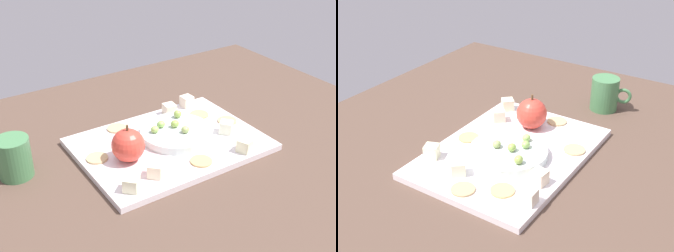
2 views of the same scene
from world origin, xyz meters
TOP-DOWN VIEW (x-y plane):
  - table at (0.00, 0.00)cm, footprint 114.16×96.54cm
  - platter at (-0.90, 3.00)cm, footprint 39.51×28.71cm
  - serving_dish at (1.45, 3.99)cm, footprint 16.14×16.14cm
  - apple_whole at (-11.90, 1.58)cm, footprint 6.91×6.91cm
  - apple_stem at (-11.90, 1.58)cm, footprint 0.50×0.50cm
  - cheese_cube_0 at (11.95, -0.61)cm, footprint 3.86×3.86cm
  - cheese_cube_1 at (10.14, -8.88)cm, footprint 3.56×3.56cm
  - cheese_cube_2 at (-16.46, -7.80)cm, footprint 3.88×3.88cm
  - cheese_cube_3 at (-10.41, -6.39)cm, footprint 3.88×3.88cm
  - cheese_cube_4 at (12.24, 15.18)cm, footprint 2.84×2.84cm
  - cheese_cube_5 at (6.12, 13.87)cm, footprint 3.00×3.00cm
  - cracker_0 at (-7.99, 14.32)cm, footprint 4.52×4.52cm
  - cracker_1 at (-17.24, 5.38)cm, footprint 4.52×4.52cm
  - cracker_2 at (0.13, -7.24)cm, footprint 4.52×4.52cm
  - cracker_3 at (15.59, 3.31)cm, footprint 4.52×4.52cm
  - cracker_4 at (11.97, 9.54)cm, footprint 4.52×4.52cm
  - grape_0 at (4.93, 8.57)cm, footprint 1.90×1.71cm
  - grape_1 at (-3.17, 5.45)cm, footprint 1.90×1.71cm
  - grape_2 at (2.33, 1.74)cm, footprint 1.90×1.71cm
  - grape_3 at (1.81, 5.04)cm, footprint 1.90×1.71cm
  - grape_4 at (-0.79, 6.72)cm, footprint 1.90×1.71cm
  - cup at (-32.35, 10.76)cm, footprint 6.73×9.81cm

SIDE VIEW (x-z plane):
  - table at x=0.00cm, z-range 0.00..4.61cm
  - platter at x=-0.90cm, z-range 4.61..5.99cm
  - cracker_0 at x=-7.99cm, z-range 5.99..6.39cm
  - cracker_1 at x=-17.24cm, z-range 5.99..6.39cm
  - cracker_2 at x=0.13cm, z-range 5.99..6.39cm
  - cracker_3 at x=15.59cm, z-range 5.99..6.39cm
  - cracker_4 at x=11.97cm, z-range 5.99..6.39cm
  - serving_dish at x=1.45cm, z-range 5.99..7.83cm
  - cheese_cube_0 at x=11.95cm, z-range 5.99..8.73cm
  - cheese_cube_1 at x=10.14cm, z-range 5.99..8.73cm
  - cheese_cube_2 at x=-16.46cm, z-range 5.99..8.73cm
  - cheese_cube_3 at x=-10.41cm, z-range 5.99..8.73cm
  - cheese_cube_4 at x=12.24cm, z-range 5.99..8.73cm
  - cheese_cube_5 at x=6.12cm, z-range 5.99..8.73cm
  - grape_4 at x=-0.79cm, z-range 7.83..9.37cm
  - grape_1 at x=-3.17cm, z-range 7.83..9.38cm
  - grape_2 at x=2.33cm, z-range 7.83..9.38cm
  - grape_3 at x=1.81cm, z-range 7.83..9.53cm
  - grape_0 at x=4.93cm, z-range 7.83..9.59cm
  - cup at x=-32.35cm, z-range 4.61..12.95cm
  - apple_whole at x=-11.90cm, z-range 5.99..12.90cm
  - apple_stem at x=-11.90cm, z-range 12.90..14.10cm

